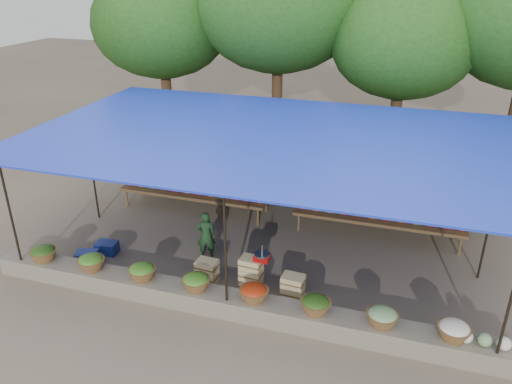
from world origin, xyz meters
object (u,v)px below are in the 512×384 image
(blue_crate_front, at_px, (87,258))
(weighing_scale, at_px, (262,257))
(blue_crate_back, at_px, (107,248))
(crate_counter, at_px, (250,277))
(vendor_seated, at_px, (206,235))

(blue_crate_front, bearing_deg, weighing_scale, -16.35)
(blue_crate_front, xyz_separation_m, blue_crate_back, (0.19, 0.53, -0.00))
(crate_counter, relative_size, vendor_seated, 1.98)
(vendor_seated, bearing_deg, weighing_scale, 129.73)
(vendor_seated, bearing_deg, crate_counter, 125.20)
(weighing_scale, distance_m, vendor_seated, 1.85)
(crate_counter, relative_size, blue_crate_front, 4.82)
(vendor_seated, relative_size, blue_crate_front, 2.43)
(weighing_scale, distance_m, blue_crate_front, 4.21)
(weighing_scale, bearing_deg, vendor_seated, 151.60)
(vendor_seated, bearing_deg, blue_crate_front, 0.37)
(crate_counter, xyz_separation_m, blue_crate_front, (-3.88, -0.17, -0.16))
(weighing_scale, xyz_separation_m, blue_crate_back, (-3.96, 0.36, -0.71))
(blue_crate_front, distance_m, blue_crate_back, 0.56)
(crate_counter, distance_m, vendor_seated, 1.63)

